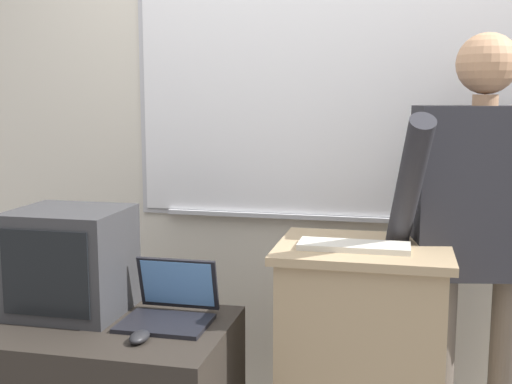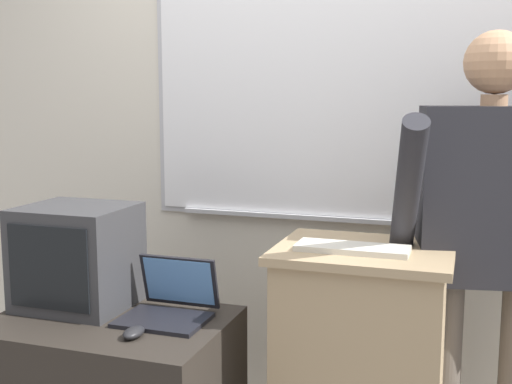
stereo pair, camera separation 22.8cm
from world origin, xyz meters
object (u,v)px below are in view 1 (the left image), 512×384
Objects in this scene: person_presenter at (479,230)px; wireless_keyboard at (354,246)px; lectern_podium at (360,373)px; laptop at (171,305)px; computer_mouse_by_laptop at (139,337)px; crt_monitor at (71,261)px.

person_presenter is 4.48× the size of wireless_keyboard.
lectern_podium is 3.18× the size of laptop.
lectern_podium is 9.68× the size of computer_mouse_by_laptop.
person_presenter is at bearing 13.88° from crt_monitor.
person_presenter reaches higher than crt_monitor.
laptop is at bearing -172.29° from person_presenter.
crt_monitor is (-0.36, 0.22, 0.17)m from computer_mouse_by_laptop.
crt_monitor is at bearing -177.02° from person_presenter.
computer_mouse_by_laptop is at bearing -152.23° from wireless_keyboard.
person_presenter is at bearing 28.52° from wireless_keyboard.
wireless_keyboard is at bearing -115.31° from lectern_podium.
person_presenter is 5.64× the size of laptop.
person_presenter reaches higher than lectern_podium.
laptop is 0.79× the size of wireless_keyboard.
crt_monitor is (-1.45, -0.36, -0.11)m from person_presenter.
person_presenter is 0.50m from wireless_keyboard.
computer_mouse_by_laptop is 0.25× the size of crt_monitor.
lectern_podium is 0.50m from wireless_keyboard.
computer_mouse_by_laptop is (-0.03, -0.22, -0.04)m from laptop.
lectern_podium is at bearing 10.03° from crt_monitor.
laptop reaches higher than computer_mouse_by_laptop.
laptop is 0.68m from wireless_keyboard.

